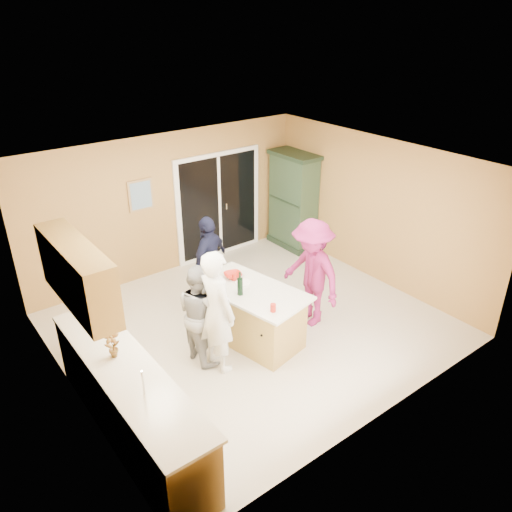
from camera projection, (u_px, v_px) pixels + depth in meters
floor at (252, 326)px, 7.90m from camera, size 5.50×5.50×0.00m
ceiling at (252, 166)px, 6.73m from camera, size 5.50×5.00×0.10m
wall_back at (170, 204)px, 9.09m from camera, size 5.50×0.10×2.60m
wall_front at (387, 331)px, 5.54m from camera, size 5.50×0.10×2.60m
wall_left at (64, 315)px, 5.82m from camera, size 0.10×5.00×2.60m
wall_right at (376, 210)px, 8.81m from camera, size 0.10×5.00×2.60m
left_cabinet_run at (135, 409)px, 5.61m from camera, size 0.65×3.05×1.24m
upper_cabinets at (77, 274)px, 5.51m from camera, size 0.35×1.60×0.75m
sliding_door at (219, 205)px, 9.75m from camera, size 1.90×0.07×2.10m
framed_picture at (141, 195)px, 8.64m from camera, size 0.46×0.04×0.56m
kitchen_island at (252, 316)px, 7.39m from camera, size 1.21×1.80×0.87m
green_hutch at (293, 202)px, 10.17m from camera, size 0.57×1.08×1.98m
woman_white at (217, 311)px, 6.64m from camera, size 0.47×0.68×1.78m
woman_grey at (200, 313)px, 6.88m from camera, size 0.57×0.73×1.47m
woman_navy at (210, 262)px, 8.14m from camera, size 1.00×0.77×1.58m
woman_magenta at (311, 273)px, 7.63m from camera, size 0.65×1.13×1.74m
serving_bowl at (233, 275)px, 7.50m from camera, size 0.32×0.32×0.07m
tulip_vase at (112, 344)px, 5.63m from camera, size 0.20×0.16×0.34m
tumbler_near at (234, 277)px, 7.41m from camera, size 0.10×0.10×0.11m
tumbler_far at (273, 308)px, 6.65m from camera, size 0.08×0.08×0.11m
wine_bottle at (240, 286)px, 7.00m from camera, size 0.08×0.08×0.35m
white_plate at (243, 283)px, 7.35m from camera, size 0.29×0.29×0.02m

